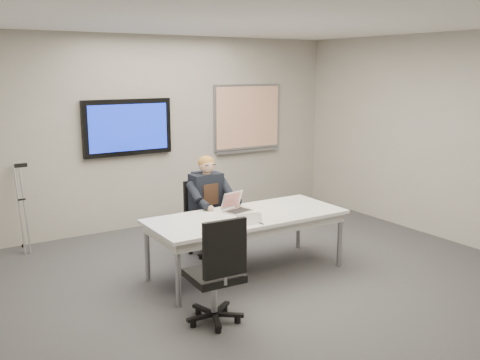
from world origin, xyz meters
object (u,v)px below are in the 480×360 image
seated_person (213,218)px  laptop (235,206)px  conference_table (247,222)px  office_chair_far (204,231)px  office_chair_near (216,291)px

seated_person → laptop: bearing=-83.0°
conference_table → seated_person: 0.65m
office_chair_far → laptop: 0.80m
conference_table → laptop: size_ratio=6.33×
seated_person → laptop: 0.49m
seated_person → laptop: (0.06, -0.42, 0.24)m
office_chair_near → laptop: 1.50m
conference_table → seated_person: bearing=98.0°
laptop → conference_table: bearing=-100.1°
office_chair_near → seated_person: bearing=-115.8°
office_chair_near → seated_person: seated_person is taller
office_chair_far → laptop: size_ratio=2.61×
conference_table → office_chair_near: office_chair_near is taller
conference_table → office_chair_far: (-0.09, 0.87, -0.33)m
conference_table → seated_person: size_ratio=1.78×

